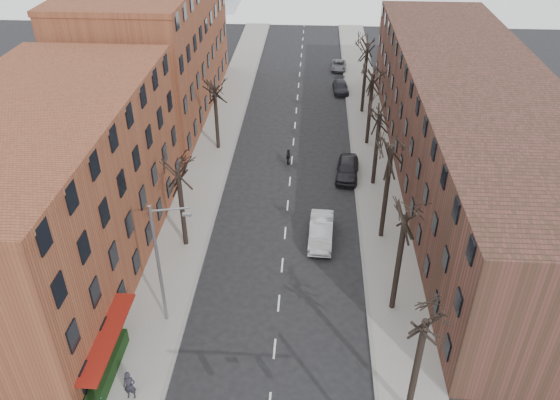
% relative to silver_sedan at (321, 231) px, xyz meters
% --- Properties ---
extents(sidewalk_left, '(4.00, 90.00, 0.15)m').
position_rel_silver_sedan_xyz_m(sidewalk_left, '(-10.84, 15.73, -0.77)').
color(sidewalk_left, gray).
rests_on(sidewalk_left, ground).
extents(sidewalk_right, '(4.00, 90.00, 0.15)m').
position_rel_silver_sedan_xyz_m(sidewalk_right, '(5.16, 15.73, -0.77)').
color(sidewalk_right, gray).
rests_on(sidewalk_right, ground).
extents(building_left_near, '(12.00, 26.00, 12.00)m').
position_rel_silver_sedan_xyz_m(building_left_near, '(-18.84, -4.27, 5.15)').
color(building_left_near, brown).
rests_on(building_left_near, ground).
extents(building_left_far, '(12.00, 28.00, 14.00)m').
position_rel_silver_sedan_xyz_m(building_left_far, '(-18.84, 24.73, 6.15)').
color(building_left_far, brown).
rests_on(building_left_far, ground).
extents(building_right, '(12.00, 50.00, 10.00)m').
position_rel_silver_sedan_xyz_m(building_right, '(13.16, 10.73, 4.15)').
color(building_right, '#512D25').
rests_on(building_right, ground).
extents(awning_left, '(1.20, 7.00, 0.15)m').
position_rel_silver_sedan_xyz_m(awning_left, '(-12.24, -13.27, -0.85)').
color(awning_left, maroon).
rests_on(awning_left, ground).
extents(hedge, '(0.80, 6.00, 1.00)m').
position_rel_silver_sedan_xyz_m(hedge, '(-12.34, -14.27, -0.20)').
color(hedge, black).
rests_on(hedge, sidewalk_left).
extents(tree_right_b, '(5.20, 5.20, 10.80)m').
position_rel_silver_sedan_xyz_m(tree_right_b, '(4.76, -7.27, -0.85)').
color(tree_right_b, black).
rests_on(tree_right_b, ground).
extents(tree_right_c, '(5.20, 5.20, 11.60)m').
position_rel_silver_sedan_xyz_m(tree_right_c, '(4.76, 0.73, -0.85)').
color(tree_right_c, black).
rests_on(tree_right_c, ground).
extents(tree_right_d, '(5.20, 5.20, 10.00)m').
position_rel_silver_sedan_xyz_m(tree_right_d, '(4.76, 8.73, -0.85)').
color(tree_right_d, black).
rests_on(tree_right_d, ground).
extents(tree_right_e, '(5.20, 5.20, 10.80)m').
position_rel_silver_sedan_xyz_m(tree_right_e, '(4.76, 16.73, -0.85)').
color(tree_right_e, black).
rests_on(tree_right_e, ground).
extents(tree_right_f, '(5.20, 5.20, 11.60)m').
position_rel_silver_sedan_xyz_m(tree_right_f, '(4.76, 24.73, -0.85)').
color(tree_right_f, black).
rests_on(tree_right_f, ground).
extents(tree_left_a, '(5.20, 5.20, 9.50)m').
position_rel_silver_sedan_xyz_m(tree_left_a, '(-10.44, -1.27, -0.85)').
color(tree_left_a, black).
rests_on(tree_left_a, ground).
extents(tree_left_b, '(5.20, 5.20, 9.50)m').
position_rel_silver_sedan_xyz_m(tree_left_b, '(-10.44, 14.73, -0.85)').
color(tree_left_b, black).
rests_on(tree_left_b, ground).
extents(streetlight, '(2.45, 0.22, 9.03)m').
position_rel_silver_sedan_xyz_m(streetlight, '(-9.87, -9.27, 4.17)').
color(streetlight, slate).
rests_on(streetlight, ground).
extents(silver_sedan, '(2.01, 5.20, 1.69)m').
position_rel_silver_sedan_xyz_m(silver_sedan, '(0.00, 0.00, 0.00)').
color(silver_sedan, '#B5B8BC').
rests_on(silver_sedan, ground).
extents(parked_car_near, '(2.48, 5.18, 1.71)m').
position_rel_silver_sedan_xyz_m(parked_car_near, '(2.46, 9.92, 0.01)').
color(parked_car_near, black).
rests_on(parked_car_near, ground).
extents(parked_car_mid, '(2.08, 4.54, 1.29)m').
position_rel_silver_sedan_xyz_m(parked_car_mid, '(2.46, 30.80, -0.20)').
color(parked_car_mid, black).
rests_on(parked_car_mid, ground).
extents(parked_car_far, '(2.10, 4.23, 1.15)m').
position_rel_silver_sedan_xyz_m(parked_car_far, '(2.46, 39.01, -0.27)').
color(parked_car_far, slate).
rests_on(parked_car_far, ground).
extents(pedestrian_a, '(0.73, 0.51, 1.92)m').
position_rel_silver_sedan_xyz_m(pedestrian_a, '(-10.57, -15.37, 0.27)').
color(pedestrian_a, black).
rests_on(pedestrian_a, sidewalk_left).
extents(pedestrian_crossing, '(0.65, 0.99, 1.56)m').
position_rel_silver_sedan_xyz_m(pedestrian_crossing, '(-3.16, 12.01, -0.06)').
color(pedestrian_crossing, black).
rests_on(pedestrian_crossing, ground).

